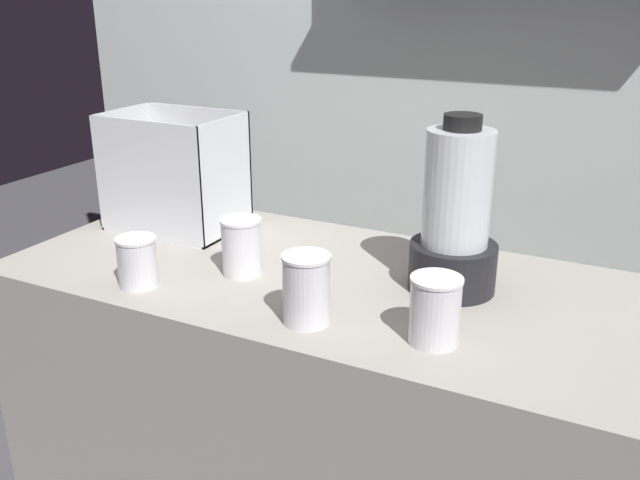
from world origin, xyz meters
name	(u,v)px	position (x,y,z in m)	size (l,w,h in m)	color
counter	(320,445)	(0.00, 0.00, 0.45)	(1.40, 0.64, 0.90)	#9E998E
back_wall_unit	(439,69)	(0.01, 0.77, 1.26)	(2.60, 0.24, 2.50)	silver
carrot_display_bin	(175,191)	(-0.48, 0.12, 0.99)	(0.32, 0.22, 0.30)	white
blender_pitcher	(455,222)	(0.28, 0.06, 1.05)	(0.18, 0.18, 0.36)	black
juice_cup_orange_far_left	(138,265)	(-0.31, -0.22, 0.95)	(0.08, 0.08, 0.11)	white
juice_cup_orange_left	(242,249)	(-0.15, -0.07, 0.96)	(0.09, 0.09, 0.13)	white
juice_cup_beet_middle	(306,294)	(0.08, -0.21, 0.96)	(0.09, 0.09, 0.13)	white
juice_cup_mango_right	(435,314)	(0.32, -0.18, 0.95)	(0.09, 0.09, 0.12)	white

